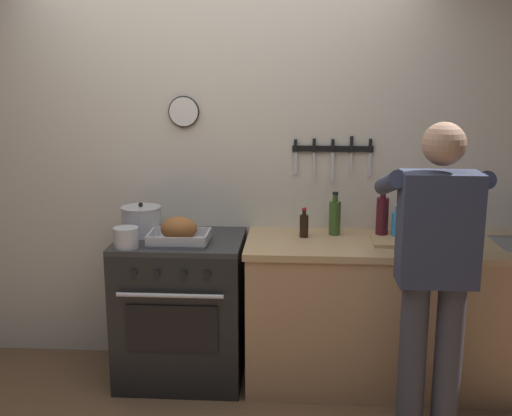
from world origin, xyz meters
TOP-DOWN VIEW (x-y plane):
  - wall_back at (0.00, 1.35)m, footprint 6.00×0.13m
  - counter_block at (1.21, 0.99)m, footprint 2.03×0.65m
  - stove at (-0.22, 0.99)m, footprint 0.76×0.67m
  - person_cook at (1.18, 0.39)m, footprint 0.51×0.63m
  - roasting_pan at (-0.20, 0.88)m, footprint 0.35×0.26m
  - stock_pot at (-0.47, 1.06)m, footprint 0.25×0.25m
  - saucepan at (-0.49, 0.77)m, footprint 0.14×0.14m
  - cutting_board at (1.11, 0.97)m, footprint 0.36×0.24m
  - bottle_olive_oil at (0.72, 1.14)m, footprint 0.07×0.07m
  - bottle_wine_red at (1.00, 1.09)m, footprint 0.07×0.07m
  - bottle_dish_soap at (1.09, 1.07)m, footprint 0.07×0.07m
  - bottle_soy_sauce at (0.53, 1.07)m, footprint 0.05×0.05m
  - bottle_hot_sauce at (1.01, 1.20)m, footprint 0.05×0.05m

SIDE VIEW (x-z plane):
  - stove at x=-0.22m, z-range 0.00..0.90m
  - counter_block at x=1.21m, z-range 0.01..0.91m
  - cutting_board at x=1.11m, z-range 0.90..0.92m
  - person_cook at x=1.18m, z-range 0.12..1.78m
  - saucepan at x=-0.49m, z-range 0.90..1.02m
  - roasting_pan at x=-0.20m, z-range 0.89..1.05m
  - bottle_soy_sauce at x=0.53m, z-range 0.88..1.07m
  - bottle_hot_sauce at x=1.01m, z-range 0.88..1.07m
  - bottle_dish_soap at x=1.09m, z-range 0.88..1.10m
  - stock_pot at x=-0.47m, z-range 0.89..1.09m
  - bottle_olive_oil at x=0.72m, z-range 0.88..1.15m
  - bottle_wine_red at x=1.00m, z-range 0.87..1.19m
  - wall_back at x=0.00m, z-range 0.00..2.60m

